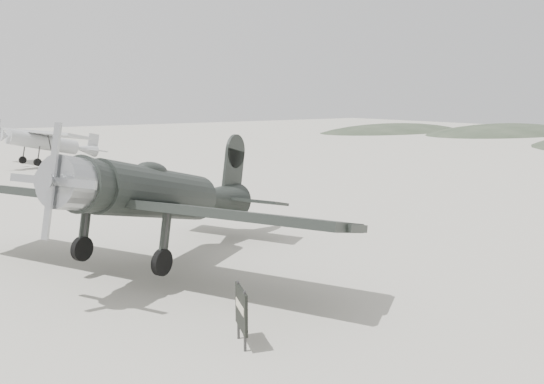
% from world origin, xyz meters
% --- Properties ---
extents(ground, '(160.00, 160.00, 0.00)m').
position_xyz_m(ground, '(0.00, 0.00, 0.00)').
color(ground, '#9F9C8D').
rests_on(ground, ground).
extents(hill_east_north, '(36.00, 18.00, 6.00)m').
position_xyz_m(hill_east_north, '(60.00, 28.00, 0.00)').
color(hill_east_north, '#2D3828').
rests_on(hill_east_north, ground).
extents(hill_northeast, '(32.00, 16.00, 5.20)m').
position_xyz_m(hill_northeast, '(50.00, 40.00, 0.00)').
color(hill_northeast, '#2D3828').
rests_on(hill_northeast, ground).
extents(lowwing_monoplane, '(10.05, 12.20, 4.13)m').
position_xyz_m(lowwing_monoplane, '(-4.41, -0.01, 2.19)').
color(lowwing_monoplane, black).
rests_on(lowwing_monoplane, ground).
extents(highwing_monoplane, '(7.95, 11.08, 3.14)m').
position_xyz_m(highwing_monoplane, '(-1.82, 27.07, 1.97)').
color(highwing_monoplane, '#9D9FA2').
rests_on(highwing_monoplane, ground).
extents(sign_board, '(0.34, 0.87, 1.29)m').
position_xyz_m(sign_board, '(-5.35, -6.02, 0.77)').
color(sign_board, '#333333').
rests_on(sign_board, ground).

